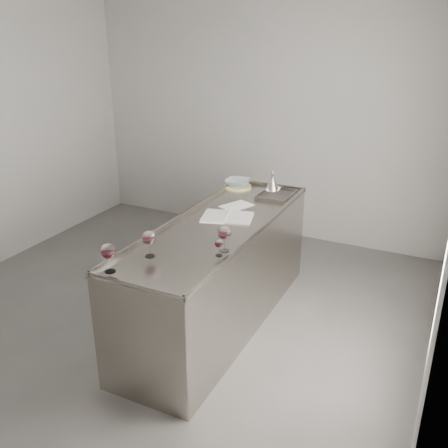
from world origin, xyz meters
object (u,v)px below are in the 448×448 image
at_px(wine_glass_left, 108,252).
at_px(wine_funnel, 272,183).
at_px(wine_glass_right, 224,233).
at_px(wine_glass_small, 219,244).
at_px(counter, 218,274).
at_px(notebook, 227,216).
at_px(wine_glass_middle, 149,238).
at_px(ceramic_bowl, 238,183).

relative_size(wine_glass_left, wine_funnel, 0.95).
xyz_separation_m(wine_glass_right, wine_glass_small, (0.00, -0.09, -0.05)).
height_order(counter, notebook, counter).
relative_size(wine_glass_middle, wine_glass_right, 1.00).
height_order(counter, wine_glass_right, wine_glass_right).
relative_size(counter, wine_glass_left, 11.66).
bearing_deg(wine_glass_small, counter, 117.28).
distance_m(counter, wine_glass_left, 1.27).
bearing_deg(wine_glass_right, wine_glass_left, -130.76).
bearing_deg(wine_glass_small, notebook, 111.22).
height_order(notebook, ceramic_bowl, ceramic_bowl).
distance_m(counter, wine_funnel, 1.21).
relative_size(wine_glass_right, wine_glass_small, 1.52).
relative_size(counter, wine_glass_right, 12.17).
bearing_deg(counter, wine_glass_right, -58.18).
relative_size(wine_glass_small, notebook, 0.27).
distance_m(wine_glass_left, ceramic_bowl, 2.08).
xyz_separation_m(wine_glass_right, wine_funnel, (-0.21, 1.52, -0.07)).
bearing_deg(wine_funnel, wine_glass_left, -99.02).
height_order(wine_glass_middle, notebook, wine_glass_middle).
bearing_deg(ceramic_bowl, wine_glass_small, -70.24).
height_order(ceramic_bowl, wine_funnel, wine_funnel).
bearing_deg(wine_glass_left, ceramic_bowl, 90.00).
xyz_separation_m(wine_glass_left, wine_glass_right, (0.55, 0.64, -0.01)).
relative_size(notebook, ceramic_bowl, 1.89).
bearing_deg(wine_glass_left, wine_glass_middle, 71.50).
relative_size(wine_glass_left, wine_glass_right, 1.04).
relative_size(counter, notebook, 4.99).
height_order(wine_glass_right, ceramic_bowl, wine_glass_right).
distance_m(wine_glass_right, ceramic_bowl, 1.54).
xyz_separation_m(wine_glass_right, notebook, (-0.28, 0.63, -0.13)).
relative_size(wine_glass_small, wine_funnel, 0.60).
bearing_deg(notebook, wine_glass_small, -83.47).
bearing_deg(counter, notebook, 91.66).
xyz_separation_m(wine_glass_left, wine_funnel, (0.34, 2.16, -0.08)).
bearing_deg(counter, wine_funnel, 86.42).
bearing_deg(wine_funnel, wine_glass_small, -82.67).
bearing_deg(wine_glass_middle, wine_funnel, 82.69).
height_order(notebook, wine_funnel, wine_funnel).
xyz_separation_m(counter, wine_glass_right, (0.27, -0.44, 0.61)).
bearing_deg(wine_glass_middle, wine_glass_left, -108.50).
xyz_separation_m(notebook, ceramic_bowl, (-0.27, 0.81, 0.05)).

